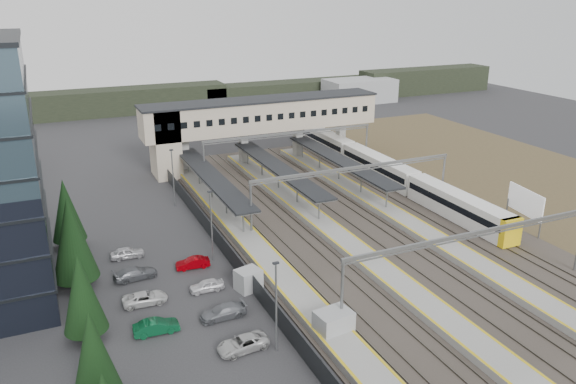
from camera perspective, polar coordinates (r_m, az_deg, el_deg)
name	(u,v)px	position (r m, az deg, el deg)	size (l,w,h in m)	color
ground	(319,287)	(56.92, 3.20, -9.59)	(220.00, 220.00, 0.00)	#2B2B2D
conifer_row	(86,312)	(46.30, -19.86, -11.36)	(4.42, 49.82, 9.50)	black
car_park	(211,358)	(46.47, -7.83, -16.35)	(10.53, 44.29, 1.29)	silver
lampposts	(238,257)	(53.16, -5.09, -6.60)	(0.50, 53.25, 8.07)	slate
fence	(241,269)	(58.27, -4.80, -7.78)	(0.08, 90.00, 2.00)	#26282B
relay_cabin_near	(334,325)	(48.87, 4.65, -13.30)	(3.26, 2.56, 2.51)	#9B9D9F
relay_cabin_far	(248,280)	(56.03, -4.05, -8.88)	(2.74, 2.46, 2.13)	#9B9D9F
rail_corridor	(373,248)	(64.84, 8.60, -5.66)	(34.00, 90.00, 0.92)	#3B352E
canopies	(278,168)	(80.72, -0.99, 2.47)	(23.10, 30.00, 3.28)	black
footbridge	(247,120)	(93.48, -4.22, 7.36)	(40.40, 6.40, 11.20)	#BCAB95
gantries	(406,204)	(62.53, 11.90, -1.17)	(28.40, 62.28, 7.17)	slate
train	(380,168)	(88.60, 9.33, 2.42)	(2.67, 55.72, 3.36)	white
billboard	(525,203)	(73.59, 22.95, -1.06)	(1.08, 6.31, 5.47)	slate
treeline_far	(239,95)	(146.25, -4.96, 9.83)	(170.00, 19.00, 7.00)	black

